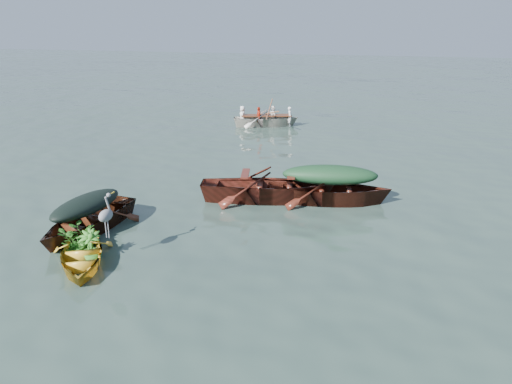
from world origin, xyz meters
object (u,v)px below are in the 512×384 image
at_px(dark_covered_boat, 89,231).
at_px(rowed_boat, 266,126).
at_px(yellow_dinghy, 82,264).
at_px(green_tarp_boat, 329,203).
at_px(heron, 106,222).
at_px(open_wooden_boat, 268,201).

distance_m(dark_covered_boat, rowed_boat, 13.21).
height_order(yellow_dinghy, dark_covered_boat, dark_covered_boat).
bearing_deg(dark_covered_boat, green_tarp_boat, 40.66).
bearing_deg(green_tarp_boat, dark_covered_boat, 114.41).
bearing_deg(heron, yellow_dinghy, -174.81).
bearing_deg(green_tarp_boat, heron, 130.60).
height_order(green_tarp_boat, open_wooden_boat, open_wooden_boat).
distance_m(rowed_boat, heron, 14.38).
bearing_deg(heron, green_tarp_boat, 18.99).
relative_size(open_wooden_boat, rowed_boat, 1.19).
distance_m(green_tarp_boat, rowed_boat, 10.62).
relative_size(green_tarp_boat, heron, 4.98).
bearing_deg(heron, dark_covered_boat, 105.90).
relative_size(yellow_dinghy, heron, 3.10).
xyz_separation_m(open_wooden_boat, rowed_boat, (-3.02, 9.90, 0.00)).
relative_size(green_tarp_boat, rowed_boat, 1.08).
height_order(green_tarp_boat, rowed_boat, green_tarp_boat).
relative_size(dark_covered_boat, open_wooden_boat, 0.77).
bearing_deg(rowed_boat, yellow_dinghy, 161.96).
height_order(yellow_dinghy, open_wooden_boat, open_wooden_boat).
relative_size(dark_covered_boat, rowed_boat, 0.92).
xyz_separation_m(yellow_dinghy, heron, (0.43, 0.34, 0.83)).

